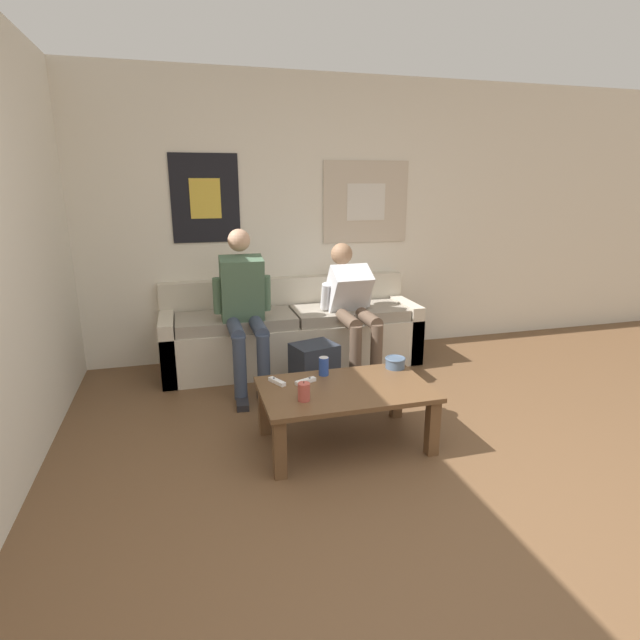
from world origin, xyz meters
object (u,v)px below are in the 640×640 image
object	(u,v)px
person_seated_teen	(352,303)
game_controller_near_left	(306,381)
backpack	(315,373)
coffee_table	(345,397)
pillar_candle	(304,392)
couch	(292,334)
person_seated_adult	(244,304)
ceramic_bowl	(395,362)
game_controller_near_right	(277,382)
drink_can_blue	(324,366)

from	to	relation	value
person_seated_teen	game_controller_near_left	world-z (taller)	person_seated_teen
person_seated_teen	backpack	distance (m)	0.78
coffee_table	pillar_candle	xyz separation A→B (m)	(-0.29, -0.12, 0.12)
couch	backpack	xyz separation A→B (m)	(0.01, -0.78, -0.08)
person_seated_adult	ceramic_bowl	xyz separation A→B (m)	(0.91, -0.92, -0.25)
backpack	game_controller_near_right	world-z (taller)	backpack
ceramic_bowl	game_controller_near_right	distance (m)	0.84
person_seated_adult	ceramic_bowl	world-z (taller)	person_seated_adult
coffee_table	backpack	distance (m)	0.74
pillar_candle	backpack	bearing A→B (deg)	71.00
person_seated_adult	game_controller_near_left	distance (m)	1.09
drink_can_blue	game_controller_near_left	xyz separation A→B (m)	(-0.15, -0.10, -0.05)
backpack	person_seated_teen	bearing A→B (deg)	46.74
ceramic_bowl	game_controller_near_left	xyz separation A→B (m)	(-0.66, -0.09, -0.03)
person_seated_adult	drink_can_blue	bearing A→B (deg)	-66.42
person_seated_teen	backpack	size ratio (longest dim) A/B	2.53
couch	coffee_table	xyz separation A→B (m)	(0.01, -1.51, 0.04)
game_controller_near_right	game_controller_near_left	bearing A→B (deg)	-13.10
ceramic_bowl	person_seated_teen	bearing A→B (deg)	88.83
drink_can_blue	game_controller_near_left	world-z (taller)	drink_can_blue
ceramic_bowl	pillar_candle	bearing A→B (deg)	-154.51
person_seated_teen	ceramic_bowl	world-z (taller)	person_seated_teen
person_seated_adult	backpack	world-z (taller)	person_seated_adult
couch	drink_can_blue	bearing A→B (deg)	-92.94
game_controller_near_right	person_seated_teen	bearing A→B (deg)	50.61
game_controller_near_left	coffee_table	bearing A→B (deg)	-30.53
person_seated_adult	game_controller_near_right	xyz separation A→B (m)	(0.08, -0.98, -0.28)
game_controller_near_left	ceramic_bowl	bearing A→B (deg)	8.14
pillar_candle	game_controller_near_left	size ratio (longest dim) A/B	0.82
drink_can_blue	game_controller_near_right	world-z (taller)	drink_can_blue
ceramic_bowl	drink_can_blue	world-z (taller)	drink_can_blue
ceramic_bowl	pillar_candle	xyz separation A→B (m)	(-0.73, -0.35, 0.01)
drink_can_blue	backpack	bearing A→B (deg)	81.72
couch	ceramic_bowl	bearing A→B (deg)	-70.98
couch	game_controller_near_right	size ratio (longest dim) A/B	15.87
drink_can_blue	game_controller_near_left	distance (m)	0.18
coffee_table	pillar_candle	size ratio (longest dim) A/B	8.83
ceramic_bowl	drink_can_blue	bearing A→B (deg)	179.53
couch	pillar_candle	size ratio (longest dim) A/B	19.12
coffee_table	person_seated_adult	world-z (taller)	person_seated_adult
backpack	game_controller_near_left	xyz separation A→B (m)	(-0.22, -0.60, 0.19)
person_seated_adult	game_controller_near_right	size ratio (longest dim) A/B	8.74
ceramic_bowl	game_controller_near_left	size ratio (longest dim) A/B	0.96
coffee_table	drink_can_blue	distance (m)	0.27
backpack	game_controller_near_right	size ratio (longest dim) A/B	3.01
game_controller_near_left	game_controller_near_right	bearing A→B (deg)	166.90
pillar_candle	drink_can_blue	bearing A→B (deg)	57.98
person_seated_teen	game_controller_near_right	distance (m)	1.36
person_seated_adult	person_seated_teen	world-z (taller)	person_seated_adult
couch	person_seated_teen	bearing A→B (deg)	-32.83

